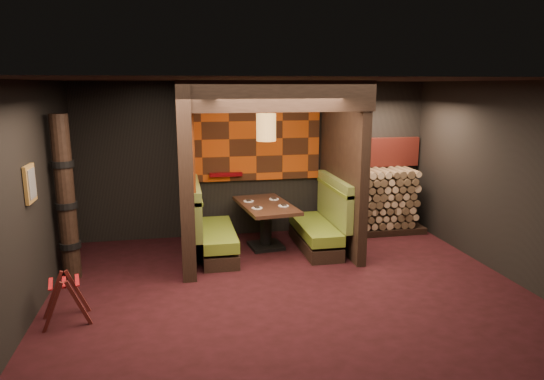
% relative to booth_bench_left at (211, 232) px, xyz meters
% --- Properties ---
extents(floor, '(6.50, 5.50, 0.02)m').
position_rel_booth_bench_left_xyz_m(floor, '(0.96, -1.65, -0.41)').
color(floor, black).
rests_on(floor, ground).
extents(ceiling, '(6.50, 5.50, 0.02)m').
position_rel_booth_bench_left_xyz_m(ceiling, '(0.96, -1.65, 2.46)').
color(ceiling, black).
rests_on(ceiling, ground).
extents(wall_back, '(6.50, 0.02, 2.85)m').
position_rel_booth_bench_left_xyz_m(wall_back, '(0.96, 1.11, 1.02)').
color(wall_back, black).
rests_on(wall_back, ground).
extents(wall_front, '(6.50, 0.02, 2.85)m').
position_rel_booth_bench_left_xyz_m(wall_front, '(0.96, -4.41, 1.02)').
color(wall_front, black).
rests_on(wall_front, ground).
extents(wall_left, '(0.02, 5.50, 2.85)m').
position_rel_booth_bench_left_xyz_m(wall_left, '(-2.30, -1.65, 1.02)').
color(wall_left, black).
rests_on(wall_left, ground).
extents(wall_right, '(0.02, 5.50, 2.85)m').
position_rel_booth_bench_left_xyz_m(wall_right, '(4.22, -1.65, 1.02)').
color(wall_right, black).
rests_on(wall_right, ground).
extents(partition_left, '(0.20, 2.20, 2.85)m').
position_rel_booth_bench_left_xyz_m(partition_left, '(-0.39, -0.00, 1.02)').
color(partition_left, black).
rests_on(partition_left, floor).
extents(partition_right, '(0.15, 2.10, 2.85)m').
position_rel_booth_bench_left_xyz_m(partition_right, '(2.26, 0.05, 1.02)').
color(partition_right, black).
rests_on(partition_right, floor).
extents(header_beam, '(2.85, 0.18, 0.44)m').
position_rel_booth_bench_left_xyz_m(header_beam, '(0.94, -0.95, 2.23)').
color(header_beam, black).
rests_on(header_beam, partition_left).
extents(tapa_back_panel, '(2.40, 0.06, 1.55)m').
position_rel_booth_bench_left_xyz_m(tapa_back_panel, '(0.94, 1.06, 1.42)').
color(tapa_back_panel, '#A13A0C').
rests_on(tapa_back_panel, wall_back).
extents(tapa_side_panel, '(0.04, 1.85, 1.45)m').
position_rel_booth_bench_left_xyz_m(tapa_side_panel, '(-0.27, 0.17, 1.45)').
color(tapa_side_panel, '#A13A0C').
rests_on(tapa_side_panel, partition_left).
extents(lacquer_shelf, '(0.60, 0.12, 0.07)m').
position_rel_booth_bench_left_xyz_m(lacquer_shelf, '(0.36, 1.00, 0.78)').
color(lacquer_shelf, '#55050A').
rests_on(lacquer_shelf, wall_back).
extents(booth_bench_left, '(0.68, 1.60, 1.14)m').
position_rel_booth_bench_left_xyz_m(booth_bench_left, '(0.00, 0.00, 0.00)').
color(booth_bench_left, black).
rests_on(booth_bench_left, floor).
extents(booth_bench_right, '(0.68, 1.60, 1.14)m').
position_rel_booth_bench_left_xyz_m(booth_bench_right, '(1.89, 0.00, 0.00)').
color(booth_bench_right, black).
rests_on(booth_bench_right, floor).
extents(dining_table, '(0.99, 1.58, 0.79)m').
position_rel_booth_bench_left_xyz_m(dining_table, '(0.96, 0.21, 0.15)').
color(dining_table, black).
rests_on(dining_table, floor).
extents(place_settings, '(0.71, 0.75, 0.03)m').
position_rel_booth_bench_left_xyz_m(place_settings, '(0.96, 0.21, 0.40)').
color(place_settings, white).
rests_on(place_settings, dining_table).
extents(pendant_lamp, '(0.33, 0.33, 0.97)m').
position_rel_booth_bench_left_xyz_m(pendant_lamp, '(0.96, 0.16, 1.70)').
color(pendant_lamp, '#AB7D3E').
rests_on(pendant_lamp, ceiling).
extents(framed_picture, '(0.05, 0.36, 0.46)m').
position_rel_booth_bench_left_xyz_m(framed_picture, '(-2.25, -1.55, 1.22)').
color(framed_picture, olive).
rests_on(framed_picture, wall_left).
extents(luggage_rack, '(0.64, 0.51, 0.62)m').
position_rel_booth_bench_left_xyz_m(luggage_rack, '(-1.88, -1.99, -0.09)').
color(luggage_rack, '#4A1714').
rests_on(luggage_rack, floor).
extents(totem_column, '(0.31, 0.31, 2.40)m').
position_rel_booth_bench_left_xyz_m(totem_column, '(-2.09, -0.55, 0.79)').
color(totem_column, black).
rests_on(totem_column, floor).
extents(firewood_stack, '(1.73, 0.70, 1.22)m').
position_rel_booth_bench_left_xyz_m(firewood_stack, '(3.25, 0.70, 0.21)').
color(firewood_stack, black).
rests_on(firewood_stack, floor).
extents(mosaic_header, '(1.83, 0.10, 0.56)m').
position_rel_booth_bench_left_xyz_m(mosaic_header, '(3.25, 1.03, 1.10)').
color(mosaic_header, maroon).
rests_on(mosaic_header, wall_back).
extents(bay_front_post, '(0.08, 0.08, 2.85)m').
position_rel_booth_bench_left_xyz_m(bay_front_post, '(2.35, 0.31, 1.02)').
color(bay_front_post, black).
rests_on(bay_front_post, floor).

